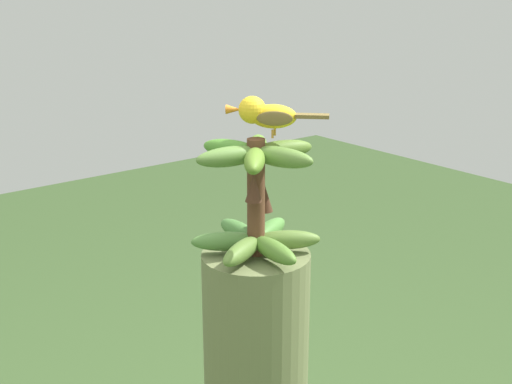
{
  "coord_description": "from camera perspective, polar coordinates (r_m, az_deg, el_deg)",
  "views": [
    {
      "loc": [
        -1.09,
        0.86,
        1.57
      ],
      "look_at": [
        0.0,
        0.0,
        1.13
      ],
      "focal_mm": 47.4,
      "sensor_mm": 36.0,
      "label": 1
    }
  ],
  "objects": [
    {
      "name": "banana_bunch",
      "position": [
        1.46,
        0.01,
        -0.47
      ],
      "size": [
        0.29,
        0.28,
        0.26
      ],
      "color": "brown",
      "rests_on": "banana_tree"
    },
    {
      "name": "perched_bird",
      "position": [
        1.44,
        0.76,
        6.63
      ],
      "size": [
        0.17,
        0.17,
        0.09
      ],
      "color": "#C68933",
      "rests_on": "banana_bunch"
    }
  ]
}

